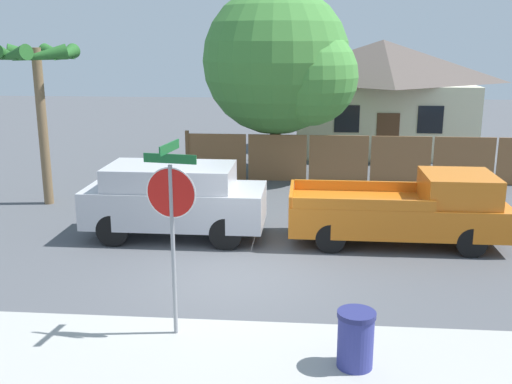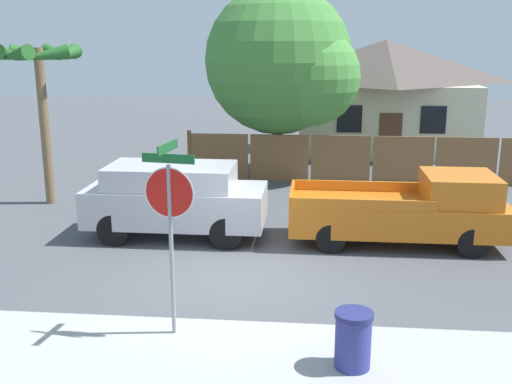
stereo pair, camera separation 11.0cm
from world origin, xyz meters
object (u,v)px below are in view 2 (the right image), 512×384
(oak_tree, at_px, (285,64))
(trash_bin, at_px, (353,339))
(palm_tree, at_px, (40,68))
(orange_pickup, at_px, (408,210))
(stop_sign, at_px, (170,207))
(house, at_px, (384,94))
(red_suv, at_px, (175,198))

(oak_tree, xyz_separation_m, trash_bin, (1.68, -13.13, -3.56))
(oak_tree, height_order, palm_tree, oak_tree)
(oak_tree, distance_m, orange_pickup, 8.58)
(stop_sign, bearing_deg, house, 82.05)
(oak_tree, height_order, stop_sign, oak_tree)
(stop_sign, distance_m, trash_bin, 3.54)
(orange_pickup, xyz_separation_m, trash_bin, (-1.68, -5.90, -0.38))
(palm_tree, bearing_deg, trash_bin, -45.37)
(red_suv, xyz_separation_m, stop_sign, (1.11, -5.08, 1.22))
(stop_sign, height_order, trash_bin, stop_sign)
(house, bearing_deg, stop_sign, -106.62)
(palm_tree, height_order, stop_sign, palm_tree)
(orange_pickup, height_order, stop_sign, stop_sign)
(stop_sign, bearing_deg, red_suv, 110.97)
(trash_bin, bearing_deg, palm_tree, 134.63)
(orange_pickup, bearing_deg, house, 86.91)
(palm_tree, distance_m, trash_bin, 12.75)
(oak_tree, xyz_separation_m, stop_sign, (-1.27, -12.30, -1.78))
(red_suv, distance_m, stop_sign, 5.34)
(house, height_order, trash_bin, house)
(oak_tree, bearing_deg, orange_pickup, -65.07)
(house, bearing_deg, red_suv, -116.55)
(house, distance_m, stop_sign, 18.91)
(house, relative_size, orange_pickup, 1.53)
(oak_tree, relative_size, trash_bin, 7.43)
(orange_pickup, bearing_deg, red_suv, -179.70)
(trash_bin, bearing_deg, orange_pickup, 74.11)
(trash_bin, bearing_deg, stop_sign, 164.31)
(house, distance_m, oak_tree, 7.29)
(house, xyz_separation_m, stop_sign, (-5.41, -18.11, -0.28))
(palm_tree, height_order, orange_pickup, palm_tree)
(oak_tree, relative_size, stop_sign, 2.05)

